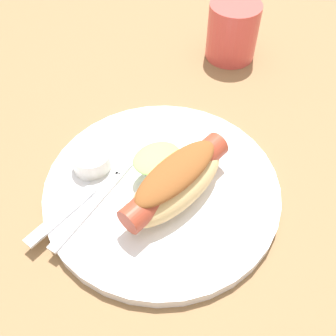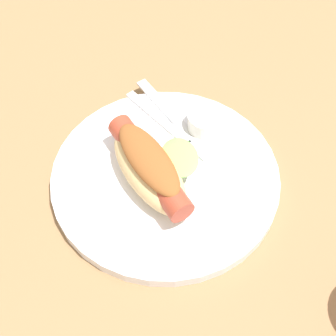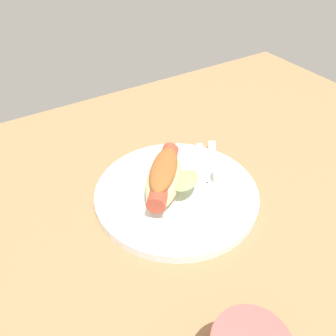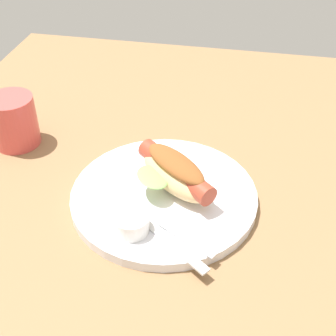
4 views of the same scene
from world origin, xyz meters
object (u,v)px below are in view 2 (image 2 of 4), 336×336
at_px(plate, 165,177).
at_px(knife, 168,111).
at_px(sauce_ramekin, 205,121).
at_px(hot_dog, 150,167).
at_px(fork, 164,123).

relative_size(plate, knife, 2.04).
distance_m(sauce_ramekin, knife, 0.06).
distance_m(hot_dog, fork, 0.10).
bearing_deg(plate, sauce_ramekin, -16.57).
xyz_separation_m(plate, fork, (0.08, 0.03, 0.01)).
relative_size(plate, fork, 2.04).
bearing_deg(sauce_ramekin, hot_dog, 158.94).
height_order(sauce_ramekin, knife, sauce_ramekin).
bearing_deg(hot_dog, knife, 138.49).
relative_size(hot_dog, knife, 1.04).
height_order(plate, fork, fork).
bearing_deg(fork, knife, 125.11).
relative_size(sauce_ramekin, knife, 0.35).
relative_size(hot_dog, fork, 1.04).
xyz_separation_m(hot_dog, sauce_ramekin, (0.10, -0.04, -0.02)).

